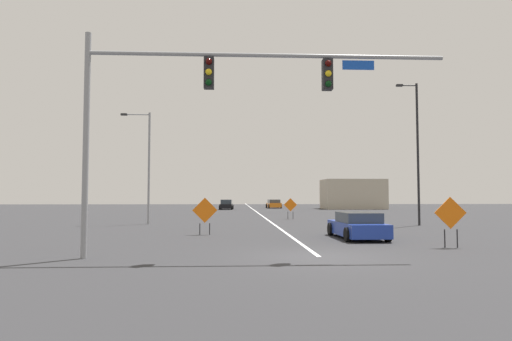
# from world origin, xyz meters

# --- Properties ---
(ground) EXTENTS (182.55, 182.55, 0.00)m
(ground) POSITION_xyz_m (0.00, 0.00, 0.00)
(ground) COLOR #2D2D30
(road_centre_stripe) EXTENTS (0.16, 101.42, 0.01)m
(road_centre_stripe) POSITION_xyz_m (0.00, 50.71, 0.00)
(road_centre_stripe) COLOR white
(road_centre_stripe) RESTS_ON ground
(traffic_signal_assembly) EXTENTS (12.19, 0.44, 7.49)m
(traffic_signal_assembly) POSITION_xyz_m (-3.81, -0.01, 5.49)
(traffic_signal_assembly) COLOR gray
(traffic_signal_assembly) RESTS_ON ground
(street_lamp_far_right) EXTENTS (1.51, 0.24, 9.85)m
(street_lamp_far_right) POSITION_xyz_m (9.77, 15.19, 5.32)
(street_lamp_far_right) COLOR black
(street_lamp_far_right) RESTS_ON ground
(street_lamp_near_left) EXTENTS (2.14, 0.24, 8.07)m
(street_lamp_near_left) POSITION_xyz_m (-9.15, 17.56, 4.48)
(street_lamp_near_left) COLOR gray
(street_lamp_near_left) RESTS_ON ground
(construction_sign_left_shoulder) EXTENTS (1.15, 0.16, 1.82)m
(construction_sign_left_shoulder) POSITION_xyz_m (2.09, 23.95, 1.14)
(construction_sign_left_shoulder) COLOR orange
(construction_sign_left_shoulder) RESTS_ON ground
(construction_sign_median_far) EXTENTS (1.26, 0.12, 1.99)m
(construction_sign_median_far) POSITION_xyz_m (5.68, 2.33, 1.26)
(construction_sign_median_far) COLOR orange
(construction_sign_median_far) RESTS_ON ground
(construction_sign_right_lane) EXTENTS (1.31, 0.23, 1.93)m
(construction_sign_right_lane) POSITION_xyz_m (-4.37, 8.63, 1.20)
(construction_sign_right_lane) COLOR orange
(construction_sign_right_lane) RESTS_ON ground
(car_black_approaching) EXTENTS (2.13, 4.06, 1.45)m
(car_black_approaching) POSITION_xyz_m (-3.94, 50.96, 0.69)
(car_black_approaching) COLOR black
(car_black_approaching) RESTS_ON ground
(car_orange_distant) EXTENTS (2.36, 4.55, 1.40)m
(car_orange_distant) POSITION_xyz_m (3.63, 57.59, 0.68)
(car_orange_distant) COLOR orange
(car_orange_distant) RESTS_ON ground
(car_blue_mid) EXTENTS (2.11, 4.59, 1.25)m
(car_blue_mid) POSITION_xyz_m (3.05, 6.24, 0.60)
(car_blue_mid) COLOR #1E389E
(car_blue_mid) RESTS_ON ground
(roadside_building_east) EXTENTS (9.07, 6.29, 4.51)m
(roadside_building_east) POSITION_xyz_m (15.44, 53.01, 2.26)
(roadside_building_east) COLOR #B2A893
(roadside_building_east) RESTS_ON ground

